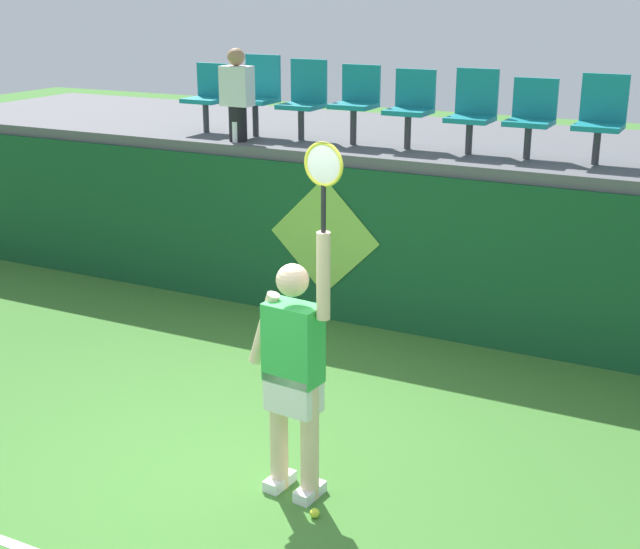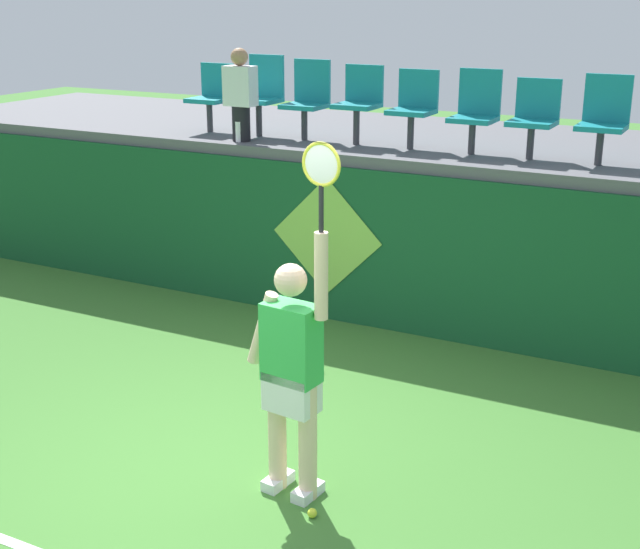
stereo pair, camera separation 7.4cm
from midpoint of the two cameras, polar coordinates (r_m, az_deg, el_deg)
ground_plane at (r=6.64m, az=-7.21°, el=-12.72°), size 40.00×40.00×0.00m
court_back_wall at (r=9.02m, az=4.65°, el=1.60°), size 13.71×0.20×1.67m
spectator_platform at (r=10.19m, az=8.13°, el=8.55°), size 13.71×3.11×0.12m
tennis_player at (r=5.93m, az=-1.46°, el=-6.14°), size 0.75×0.30×2.51m
tennis_ball at (r=6.09m, az=-0.15°, el=-15.31°), size 0.07×0.07×0.07m
water_bottle at (r=9.76m, az=-5.10°, el=9.27°), size 0.08×0.08×0.22m
stadium_chair_0 at (r=10.52m, az=-6.84°, el=11.63°), size 0.44×0.42×0.78m
stadium_chair_1 at (r=10.16m, az=-3.59°, el=11.82°), size 0.44×0.42×0.90m
stadium_chair_2 at (r=9.87m, az=-0.59°, el=11.52°), size 0.44×0.42×0.87m
stadium_chair_3 at (r=9.58m, az=2.83°, el=11.35°), size 0.44×0.42×0.83m
stadium_chair_4 at (r=9.34m, az=6.39°, el=10.96°), size 0.44×0.42×0.81m
stadium_chair_5 at (r=9.13m, az=10.37°, el=10.57°), size 0.44×0.42×0.84m
stadium_chair_6 at (r=8.97m, az=14.04°, el=10.05°), size 0.44×0.42×0.77m
stadium_chair_7 at (r=8.84m, az=18.27°, el=9.75°), size 0.44×0.42×0.84m
spectator_0 at (r=9.77m, az=-5.00°, el=11.69°), size 0.34×0.20×1.00m
wall_signage_mount at (r=9.45m, az=0.65°, el=-2.88°), size 1.27×0.01×1.55m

